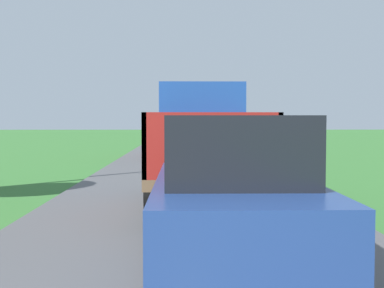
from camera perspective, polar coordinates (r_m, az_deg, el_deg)
The scene contains 3 objects.
banana_truck_near at distance 11.81m, azimuth 1.22°, elevation 0.39°, with size 2.38×5.82×2.80m.
banana_truck_far at distance 25.55m, azimuth -0.85°, elevation 1.71°, with size 2.38×5.81×2.80m.
following_car at distance 5.66m, azimuth 4.62°, elevation -6.21°, with size 1.74×4.10×1.92m.
Camera 1 is at (-0.10, -1.07, 1.95)m, focal length 46.35 mm.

